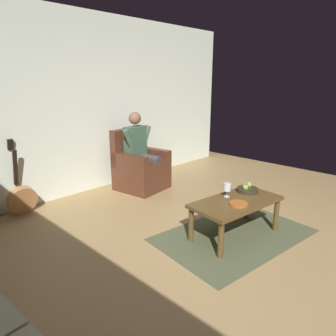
{
  "coord_description": "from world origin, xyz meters",
  "views": [
    {
      "loc": [
        2.55,
        1.28,
        1.74
      ],
      "look_at": [
        -0.38,
        -1.55,
        0.58
      ],
      "focal_mm": 33.09,
      "sensor_mm": 36.0,
      "label": 1
    }
  ],
  "objects_px": {
    "armchair": "(140,168)",
    "guitar": "(22,197)",
    "decorative_dish": "(238,204)",
    "fruit_bowl": "(247,189)",
    "person_seated": "(141,149)",
    "coffee_table": "(236,206)",
    "wine_glass_near": "(227,188)"
  },
  "relations": [
    {
      "from": "armchair",
      "to": "person_seated",
      "type": "height_order",
      "value": "person_seated"
    },
    {
      "from": "coffee_table",
      "to": "decorative_dish",
      "type": "height_order",
      "value": "decorative_dish"
    },
    {
      "from": "fruit_bowl",
      "to": "decorative_dish",
      "type": "xyz_separation_m",
      "value": [
        0.43,
        0.14,
        -0.02
      ]
    },
    {
      "from": "wine_glass_near",
      "to": "armchair",
      "type": "bearing_deg",
      "value": -99.11
    },
    {
      "from": "fruit_bowl",
      "to": "person_seated",
      "type": "bearing_deg",
      "value": -90.05
    },
    {
      "from": "armchair",
      "to": "decorative_dish",
      "type": "distance_m",
      "value": 2.16
    },
    {
      "from": "guitar",
      "to": "decorative_dish",
      "type": "height_order",
      "value": "guitar"
    },
    {
      "from": "guitar",
      "to": "wine_glass_near",
      "type": "height_order",
      "value": "guitar"
    },
    {
      "from": "armchair",
      "to": "guitar",
      "type": "height_order",
      "value": "guitar"
    },
    {
      "from": "coffee_table",
      "to": "decorative_dish",
      "type": "distance_m",
      "value": 0.15
    },
    {
      "from": "wine_glass_near",
      "to": "fruit_bowl",
      "type": "bearing_deg",
      "value": 163.32
    },
    {
      "from": "person_seated",
      "to": "wine_glass_near",
      "type": "distance_m",
      "value": 1.89
    },
    {
      "from": "armchair",
      "to": "wine_glass_near",
      "type": "bearing_deg",
      "value": 73.13
    },
    {
      "from": "guitar",
      "to": "fruit_bowl",
      "type": "distance_m",
      "value": 2.95
    },
    {
      "from": "guitar",
      "to": "decorative_dish",
      "type": "bearing_deg",
      "value": 118.62
    },
    {
      "from": "guitar",
      "to": "decorative_dish",
      "type": "xyz_separation_m",
      "value": [
        -1.35,
        2.48,
        0.22
      ]
    },
    {
      "from": "armchair",
      "to": "guitar",
      "type": "distance_m",
      "value": 1.82
    },
    {
      "from": "armchair",
      "to": "coffee_table",
      "type": "bearing_deg",
      "value": 73.15
    },
    {
      "from": "fruit_bowl",
      "to": "decorative_dish",
      "type": "height_order",
      "value": "fruit_bowl"
    },
    {
      "from": "armchair",
      "to": "person_seated",
      "type": "distance_m",
      "value": 0.33
    },
    {
      "from": "person_seated",
      "to": "guitar",
      "type": "relative_size",
      "value": 1.24
    },
    {
      "from": "guitar",
      "to": "fruit_bowl",
      "type": "xyz_separation_m",
      "value": [
        -1.78,
        2.34,
        0.24
      ]
    },
    {
      "from": "armchair",
      "to": "fruit_bowl",
      "type": "xyz_separation_m",
      "value": [
        -0.0,
        1.98,
        0.13
      ]
    },
    {
      "from": "wine_glass_near",
      "to": "decorative_dish",
      "type": "height_order",
      "value": "wine_glass_near"
    },
    {
      "from": "person_seated",
      "to": "wine_glass_near",
      "type": "height_order",
      "value": "person_seated"
    },
    {
      "from": "guitar",
      "to": "wine_glass_near",
      "type": "distance_m",
      "value": 2.71
    },
    {
      "from": "coffee_table",
      "to": "armchair",
      "type": "bearing_deg",
      "value": -99.09
    },
    {
      "from": "person_seated",
      "to": "decorative_dish",
      "type": "relative_size",
      "value": 6.26
    },
    {
      "from": "coffee_table",
      "to": "guitar",
      "type": "distance_m",
      "value": 2.8
    },
    {
      "from": "coffee_table",
      "to": "guitar",
      "type": "xyz_separation_m",
      "value": [
        1.45,
        -2.39,
        -0.14
      ]
    },
    {
      "from": "armchair",
      "to": "guitar",
      "type": "xyz_separation_m",
      "value": [
        1.78,
        -0.36,
        -0.11
      ]
    },
    {
      "from": "wine_glass_near",
      "to": "fruit_bowl",
      "type": "height_order",
      "value": "wine_glass_near"
    }
  ]
}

